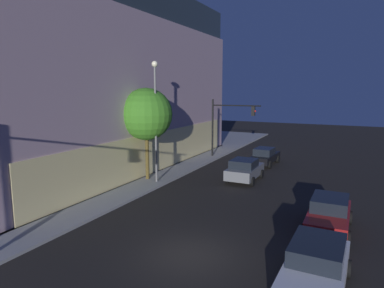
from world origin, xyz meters
The scene contains 9 objects.
ground_plane centered at (0.00, 0.00, 0.00)m, with size 120.00×120.00×0.00m, color black.
modern_building centered at (11.86, 18.98, 7.68)m, with size 30.14×20.59×15.53m.
traffic_light_far_corner centered at (20.10, 5.71, 3.99)m, with size 0.46×4.96×5.78m.
street_lamp_sidewalk centered at (8.96, 7.19, 5.57)m, with size 0.44×0.44×8.75m.
sidewalk_tree centered at (9.33, 8.23, 5.08)m, with size 3.89×3.89×6.88m.
car_white centered at (-0.23, -5.04, 0.85)m, with size 4.73×2.26×1.64m.
car_red centered at (5.48, -5.02, 0.83)m, with size 4.50×2.11×1.61m.
car_grey centered at (12.57, 1.56, 0.86)m, with size 4.09×2.19×1.69m.
car_black centered at (18.84, 1.58, 0.81)m, with size 4.60×2.07×1.59m.
Camera 1 is at (-12.11, -6.04, 6.93)m, focal length 32.12 mm.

